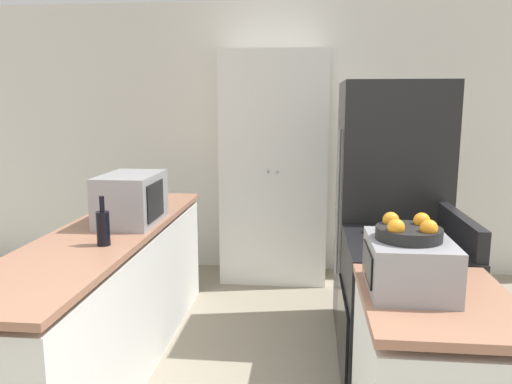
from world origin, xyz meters
TOP-DOWN VIEW (x-y plane):
  - wall_back at (0.00, 3.45)m, footprint 7.00×0.06m
  - counter_left at (-0.87, 1.38)m, footprint 0.60×2.57m
  - pantry_cabinet at (0.04, 3.14)m, footprint 0.96×0.54m
  - stove at (0.89, 1.29)m, footprint 0.66×0.78m
  - refrigerator at (0.92, 2.07)m, footprint 0.73×0.70m
  - microwave at (-0.77, 1.58)m, footprint 0.34×0.52m
  - wine_bottle at (-0.74, 1.07)m, footprint 0.07×0.07m
  - toaster_oven at (0.76, 0.56)m, footprint 0.34×0.41m
  - fruit_bowl at (0.76, 0.56)m, footprint 0.26×0.26m

SIDE VIEW (x-z plane):
  - counter_left at x=-0.87m, z-range -0.01..0.87m
  - stove at x=0.89m, z-range -0.07..0.97m
  - refrigerator at x=0.92m, z-range 0.00..1.79m
  - wine_bottle at x=-0.74m, z-range 0.85..1.12m
  - toaster_oven at x=0.76m, z-range 0.89..1.10m
  - microwave at x=-0.77m, z-range 0.89..1.21m
  - pantry_cabinet at x=0.04m, z-range 0.00..2.11m
  - fruit_bowl at x=0.76m, z-range 1.09..1.19m
  - wall_back at x=0.00m, z-range 0.00..2.60m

